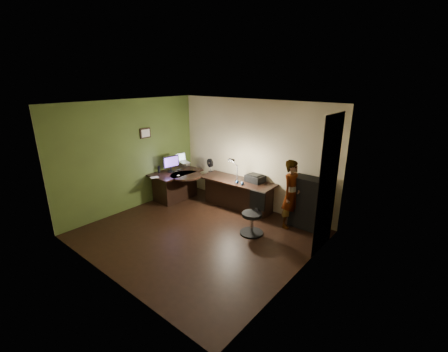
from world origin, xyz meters
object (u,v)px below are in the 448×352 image
Objects in this scene: desk_left at (176,185)px; office_chair at (252,214)px; person at (292,194)px; cabinet at (309,203)px; desk_right at (237,194)px; monitor at (171,166)px.

desk_left is 2.72m from office_chair.
office_chair is 0.59× the size of person.
desk_left is at bearing 106.32° from person.
person is (0.46, 0.82, 0.32)m from office_chair.
person is at bearing 58.93° from office_chair.
cabinet is (3.48, 0.73, 0.19)m from desk_left.
person is (3.16, 0.53, 0.38)m from desk_left.
person reaches higher than cabinet.
desk_right is 1.38m from office_chair.
desk_right is at bearing 28.20° from monitor.
office_chair is (-0.78, -1.03, -0.13)m from cabinet.
monitor is (-1.72, -0.65, 0.56)m from desk_right.
monitor is at bearing -167.81° from cabinet.
monitor is at bearing 173.70° from office_chair.
desk_right is 1.72× the size of cabinet.
office_chair is at bearing 3.14° from monitor.
person reaches higher than office_chair.
desk_left is at bearing -163.62° from desk_right.
office_chair is at bearing 157.57° from person.
monitor is at bearing 107.39° from person.
monitor reaches higher than office_chair.
office_chair reaches higher than desk_left.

